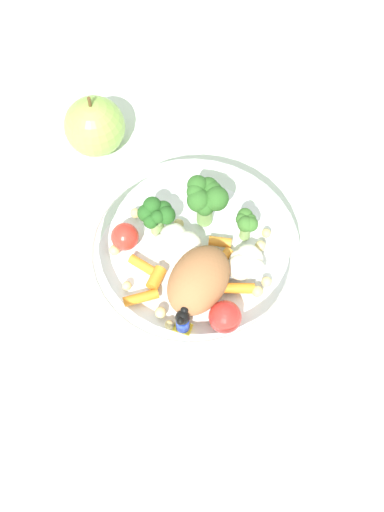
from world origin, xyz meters
TOP-DOWN VIEW (x-y plane):
  - ground_plane at (0.00, 0.00)m, footprint 2.40×2.40m
  - food_container at (-0.02, -0.01)m, footprint 0.21×0.21m
  - loose_apple at (0.12, -0.13)m, footprint 0.07×0.07m

SIDE VIEW (x-z plane):
  - ground_plane at x=0.00m, z-range 0.00..0.00m
  - food_container at x=-0.02m, z-range -0.01..0.06m
  - loose_apple at x=0.12m, z-range -0.01..0.07m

